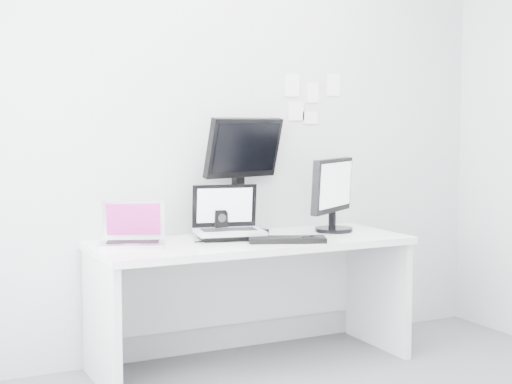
# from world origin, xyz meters

# --- Properties ---
(back_wall) EXTENTS (3.60, 0.00, 3.60)m
(back_wall) POSITION_xyz_m (0.00, 1.60, 1.35)
(back_wall) COLOR silver
(back_wall) RESTS_ON ground
(desk) EXTENTS (1.80, 0.70, 0.73)m
(desk) POSITION_xyz_m (0.00, 1.25, 0.36)
(desk) COLOR white
(desk) RESTS_ON ground
(macbook) EXTENTS (0.41, 0.36, 0.25)m
(macbook) POSITION_xyz_m (-0.68, 1.30, 0.86)
(macbook) COLOR #B6B7BC
(macbook) RESTS_ON desk
(speaker) EXTENTS (0.09, 0.09, 0.15)m
(speaker) POSITION_xyz_m (-0.11, 1.46, 0.81)
(speaker) COLOR black
(speaker) RESTS_ON desk
(dell_laptop) EXTENTS (0.43, 0.36, 0.31)m
(dell_laptop) POSITION_xyz_m (-0.11, 1.31, 0.89)
(dell_laptop) COLOR silver
(dell_laptop) RESTS_ON desk
(rear_monitor) EXTENTS (0.55, 0.32, 0.71)m
(rear_monitor) POSITION_xyz_m (0.05, 1.48, 1.08)
(rear_monitor) COLOR black
(rear_monitor) RESTS_ON desk
(samsung_monitor) EXTENTS (0.54, 0.48, 0.46)m
(samsung_monitor) POSITION_xyz_m (0.59, 1.31, 0.96)
(samsung_monitor) COLOR black
(samsung_monitor) RESTS_ON desk
(keyboard) EXTENTS (0.45, 0.30, 0.03)m
(keyboard) POSITION_xyz_m (0.13, 1.07, 0.74)
(keyboard) COLOR black
(keyboard) RESTS_ON desk
(mouse) EXTENTS (0.14, 0.12, 0.04)m
(mouse) POSITION_xyz_m (0.24, 1.00, 0.75)
(mouse) COLOR black
(mouse) RESTS_ON desk
(wall_note_0) EXTENTS (0.10, 0.00, 0.14)m
(wall_note_0) POSITION_xyz_m (0.45, 1.59, 1.62)
(wall_note_0) COLOR white
(wall_note_0) RESTS_ON back_wall
(wall_note_1) EXTENTS (0.09, 0.00, 0.13)m
(wall_note_1) POSITION_xyz_m (0.60, 1.59, 1.58)
(wall_note_1) COLOR white
(wall_note_1) RESTS_ON back_wall
(wall_note_2) EXTENTS (0.10, 0.00, 0.14)m
(wall_note_2) POSITION_xyz_m (0.75, 1.59, 1.63)
(wall_note_2) COLOR white
(wall_note_2) RESTS_ON back_wall
(wall_note_3) EXTENTS (0.11, 0.00, 0.08)m
(wall_note_3) POSITION_xyz_m (0.58, 1.59, 1.42)
(wall_note_3) COLOR white
(wall_note_3) RESTS_ON back_wall
(wall_note_4) EXTENTS (0.11, 0.00, 0.12)m
(wall_note_4) POSITION_xyz_m (0.48, 1.59, 1.46)
(wall_note_4) COLOR white
(wall_note_4) RESTS_ON back_wall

